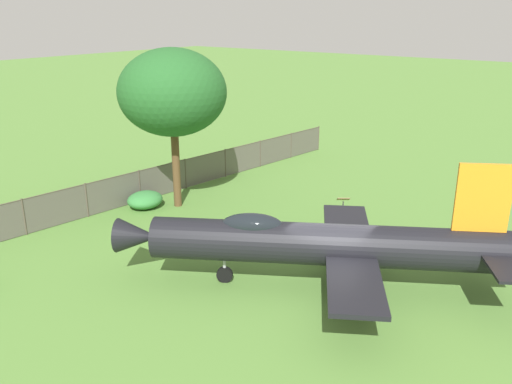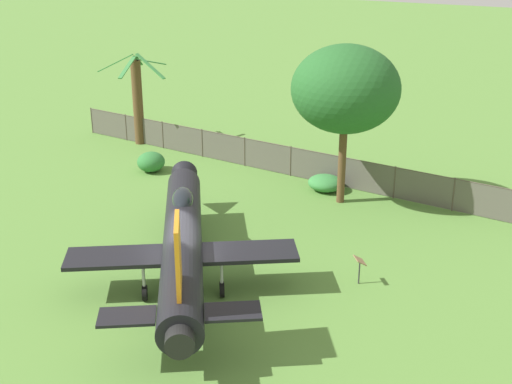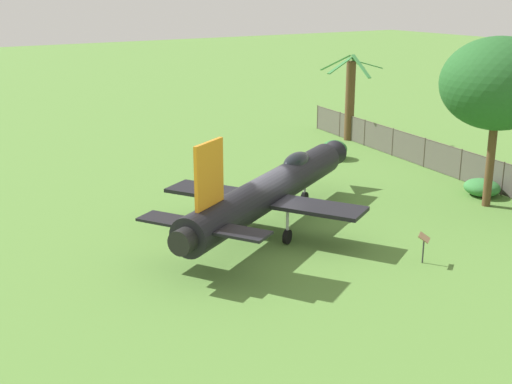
% 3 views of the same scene
% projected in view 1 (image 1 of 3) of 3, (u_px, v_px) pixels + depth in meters
% --- Properties ---
extents(ground_plane, '(200.00, 200.00, 0.00)m').
position_uv_depth(ground_plane, '(330.00, 287.00, 19.33)').
color(ground_plane, '#568438').
extents(display_jet, '(13.51, 9.82, 4.82)m').
position_uv_depth(display_jet, '(322.00, 243.00, 18.81)').
color(display_jet, black).
rests_on(display_jet, ground_plane).
extents(shade_tree, '(5.29, 5.25, 7.94)m').
position_uv_depth(shade_tree, '(172.00, 93.00, 25.58)').
color(shade_tree, brown).
rests_on(shade_tree, ground_plane).
extents(perimeter_fence, '(4.13, 33.48, 1.72)m').
position_uv_depth(perimeter_fence, '(114.00, 192.00, 26.71)').
color(perimeter_fence, '#4C4238').
rests_on(perimeter_fence, ground_plane).
extents(shrub_by_tree, '(1.67, 1.86, 0.84)m').
position_uv_depth(shrub_by_tree, '(145.00, 200.00, 27.03)').
color(shrub_by_tree, '#387F3D').
rests_on(shrub_by_tree, ground_plane).
extents(info_plaque, '(0.72, 0.67, 1.14)m').
position_uv_depth(info_plaque, '(343.00, 202.00, 25.43)').
color(info_plaque, '#333333').
rests_on(info_plaque, ground_plane).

